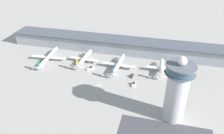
# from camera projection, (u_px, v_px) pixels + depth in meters

# --- Properties ---
(ground_plane) EXTENTS (1000.00, 1000.00, 0.00)m
(ground_plane) POSITION_uv_depth(u_px,v_px,m) (100.00, 85.00, 197.82)
(ground_plane) COLOR #9E9B93
(terminal_building) EXTENTS (250.92, 25.00, 15.69)m
(terminal_building) POSITION_uv_depth(u_px,v_px,m) (117.00, 45.00, 252.14)
(terminal_building) COLOR #9399A3
(terminal_building) RESTS_ON ground
(control_tower) EXTENTS (19.95, 19.95, 50.97)m
(control_tower) POSITION_uv_depth(u_px,v_px,m) (177.00, 91.00, 149.90)
(control_tower) COLOR #BCBCC1
(control_tower) RESTS_ON ground
(airplane_gate_alpha) EXTENTS (39.38, 46.23, 11.80)m
(airplane_gate_alpha) POSITION_uv_depth(u_px,v_px,m) (48.00, 57.00, 234.83)
(airplane_gate_alpha) COLOR white
(airplane_gate_alpha) RESTS_ON ground
(airplane_gate_bravo) EXTENTS (31.61, 36.99, 13.83)m
(airplane_gate_bravo) POSITION_uv_depth(u_px,v_px,m) (84.00, 59.00, 231.19)
(airplane_gate_bravo) COLOR silver
(airplane_gate_bravo) RESTS_ON ground
(airplane_gate_charlie) EXTENTS (35.11, 41.55, 12.96)m
(airplane_gate_charlie) POSITION_uv_depth(u_px,v_px,m) (118.00, 65.00, 220.08)
(airplane_gate_charlie) COLOR silver
(airplane_gate_charlie) RESTS_ON ground
(airplane_gate_delta) EXTENTS (30.55, 32.62, 13.13)m
(airplane_gate_delta) POSITION_uv_depth(u_px,v_px,m) (162.00, 68.00, 214.34)
(airplane_gate_delta) COLOR white
(airplane_gate_delta) RESTS_ON ground
(service_truck_catering) EXTENTS (7.33, 8.20, 2.82)m
(service_truck_catering) POSITION_uv_depth(u_px,v_px,m) (90.00, 68.00, 220.68)
(service_truck_catering) COLOR black
(service_truck_catering) RESTS_ON ground
(service_truck_fuel) EXTENTS (2.70, 7.15, 2.85)m
(service_truck_fuel) POSITION_uv_depth(u_px,v_px,m) (134.00, 84.00, 196.59)
(service_truck_fuel) COLOR black
(service_truck_fuel) RESTS_ON ground
(service_truck_baggage) EXTENTS (3.06, 6.95, 2.55)m
(service_truck_baggage) POSITION_uv_depth(u_px,v_px,m) (132.00, 76.00, 208.95)
(service_truck_baggage) COLOR black
(service_truck_baggage) RESTS_ON ground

